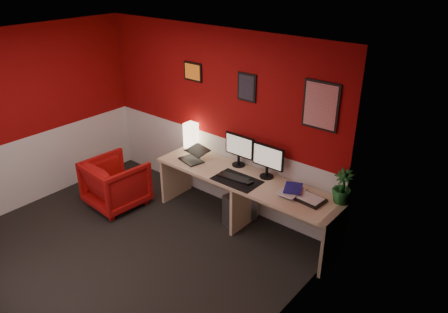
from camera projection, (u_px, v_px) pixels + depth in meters
ground at (124, 253)px, 5.23m from camera, size 4.00×3.50×0.01m
ceiling at (98, 47)px, 4.16m from camera, size 4.00×3.50×0.01m
wall_back at (215, 119)px, 5.91m from camera, size 4.00×0.01×2.50m
wall_left at (21, 121)px, 5.84m from camera, size 0.01×3.50×2.50m
wall_right at (262, 229)px, 3.55m from camera, size 0.01×3.50×2.50m
wainscot_back at (216, 167)px, 6.23m from camera, size 4.00×0.01×1.00m
wainscot_left at (32, 170)px, 6.16m from camera, size 0.01×3.50×1.00m
wainscot_right at (259, 297)px, 3.87m from camera, size 0.01×3.50×1.00m
desk at (245, 202)px, 5.60m from camera, size 2.60×0.65×0.73m
shoji_lamp at (191, 138)px, 6.13m from camera, size 0.16×0.16×0.40m
laptop at (191, 154)px, 5.85m from camera, size 0.38×0.30×0.22m
monitor_left at (239, 146)px, 5.65m from camera, size 0.45×0.06×0.58m
monitor_right at (267, 157)px, 5.35m from camera, size 0.45×0.06×0.58m
desk_mat at (237, 180)px, 5.39m from camera, size 0.60×0.38×0.01m
keyboard at (233, 177)px, 5.43m from camera, size 0.43×0.18×0.02m
mouse at (249, 183)px, 5.28m from camera, size 0.08×0.11×0.03m
book_bottom at (284, 190)px, 5.14m from camera, size 0.24×0.30×0.03m
book_middle at (283, 188)px, 5.13m from camera, size 0.24×0.32×0.02m
book_top at (285, 187)px, 5.11m from camera, size 0.30×0.33×0.03m
zen_tray at (309, 199)px, 4.95m from camera, size 0.37×0.28×0.03m
potted_plant at (343, 186)px, 4.83m from camera, size 0.27×0.27×0.41m
pc_tower at (240, 208)px, 5.75m from camera, size 0.30×0.48×0.45m
armchair at (116, 183)px, 6.11m from camera, size 0.80×0.82×0.70m
art_left at (193, 72)px, 5.87m from camera, size 0.32×0.02×0.26m
art_center at (247, 87)px, 5.36m from camera, size 0.28×0.02×0.36m
art_right at (321, 106)px, 4.78m from camera, size 0.44×0.02×0.56m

